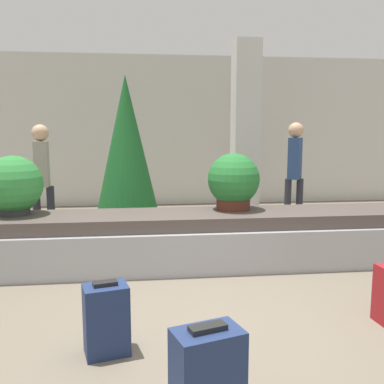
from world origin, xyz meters
TOP-DOWN VIEW (x-y plane):
  - ground_plane at (0.00, 0.00)m, footprint 18.00×18.00m
  - back_wall at (0.00, 5.97)m, footprint 18.00×0.06m
  - carousel at (0.00, 1.62)m, footprint 7.79×0.97m
  - pillar at (1.29, 4.28)m, footprint 0.46×0.46m
  - suitcase_1 at (-0.26, -1.27)m, footprint 0.42×0.33m
  - suitcase_3 at (-0.86, -0.39)m, footprint 0.36×0.30m
  - potted_plant_0 at (-2.07, 1.74)m, footprint 0.67×0.67m
  - potted_plant_1 at (0.54, 1.77)m, footprint 0.65×0.65m
  - traveler_0 at (1.88, 3.29)m, footprint 0.32×0.37m
  - traveler_1 at (-2.01, 2.95)m, footprint 0.31×0.34m
  - decorated_tree at (-0.81, 3.02)m, footprint 1.02×1.02m

SIDE VIEW (x-z plane):
  - ground_plane at x=0.00m, z-range 0.00..0.00m
  - suitcase_3 at x=-0.86m, z-range -0.01..0.54m
  - suitcase_1 at x=-0.26m, z-range -0.01..0.59m
  - carousel at x=0.00m, z-range -0.01..0.63m
  - potted_plant_0 at x=-2.07m, z-range 0.64..1.33m
  - potted_plant_1 at x=0.54m, z-range 0.64..1.34m
  - traveler_1 at x=-2.01m, z-range 0.17..1.87m
  - traveler_0 at x=1.88m, z-range 0.18..1.92m
  - decorated_tree at x=-0.81m, z-range 0.09..2.51m
  - back_wall at x=0.00m, z-range 0.00..3.20m
  - pillar at x=1.29m, z-range 0.00..3.20m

